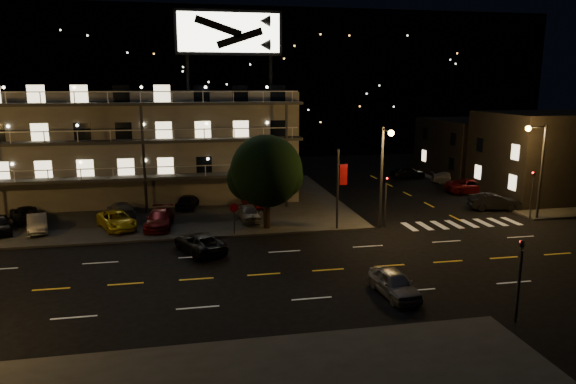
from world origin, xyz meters
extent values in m
plane|color=black|center=(0.00, 0.00, 0.00)|extent=(140.00, 140.00, 0.00)
cube|color=#32322F|center=(-14.00, 20.00, 0.07)|extent=(44.00, 24.00, 0.15)
cube|color=#32322F|center=(30.00, 20.00, 0.07)|extent=(16.00, 24.00, 0.15)
cube|color=gray|center=(-10.00, 24.00, 5.00)|extent=(28.00, 12.00, 10.00)
cube|color=gray|center=(-10.00, 24.00, 10.25)|extent=(28.00, 12.00, 0.50)
cube|color=#32322F|center=(-10.00, 17.10, 3.15)|extent=(28.00, 1.80, 0.25)
cube|color=#32322F|center=(-10.00, 17.10, 6.35)|extent=(28.00, 1.80, 0.25)
cube|color=#32322F|center=(-10.00, 17.10, 9.55)|extent=(28.00, 1.80, 0.25)
cylinder|color=black|center=(-6.00, 22.00, 12.25)|extent=(0.36, 0.36, 3.50)
cylinder|color=black|center=(2.00, 22.00, 12.25)|extent=(0.36, 0.36, 3.50)
cube|color=black|center=(-2.00, 22.00, 16.00)|extent=(10.20, 0.50, 4.20)
cube|color=white|center=(-2.00, 21.70, 16.00)|extent=(9.60, 0.06, 3.60)
cube|color=black|center=(30.00, 16.00, 4.25)|extent=(14.00, 10.00, 8.50)
cube|color=black|center=(30.00, 28.00, 3.50)|extent=(14.00, 12.00, 7.00)
cube|color=black|center=(0.00, 70.00, 12.00)|extent=(120.00, 20.00, 24.00)
cylinder|color=#2D2D30|center=(8.50, 8.30, 4.00)|extent=(0.20, 0.20, 8.00)
cylinder|color=#2D2D30|center=(8.50, 7.50, 7.80)|extent=(0.12, 1.80, 0.12)
sphere|color=#F7A23D|center=(8.50, 6.70, 7.70)|extent=(0.44, 0.44, 0.44)
cylinder|color=#2D2D30|center=(22.50, 8.30, 4.00)|extent=(0.20, 0.20, 8.00)
cylinder|color=#2D2D30|center=(21.70, 8.30, 7.80)|extent=(1.80, 0.12, 0.12)
sphere|color=#F7A23D|center=(20.90, 8.30, 7.70)|extent=(0.44, 0.44, 0.44)
cylinder|color=#2D2D30|center=(9.00, 8.50, 1.80)|extent=(0.14, 0.14, 3.60)
imported|color=black|center=(9.00, 8.50, 4.10)|extent=(0.20, 0.16, 1.00)
sphere|color=#FF0C0C|center=(9.00, 8.38, 4.00)|extent=(0.14, 0.14, 0.14)
cylinder|color=#2D2D30|center=(9.00, -8.50, 1.80)|extent=(0.14, 0.14, 3.60)
imported|color=black|center=(9.00, -8.50, 4.10)|extent=(0.20, 0.16, 1.00)
sphere|color=#FF0C0C|center=(9.00, -8.38, 4.00)|extent=(0.14, 0.14, 0.14)
cylinder|color=#2D2D30|center=(22.00, 8.50, 1.80)|extent=(0.14, 0.14, 3.60)
imported|color=black|center=(22.00, 8.50, 4.10)|extent=(0.16, 0.20, 1.00)
sphere|color=#FF0C0C|center=(21.88, 8.50, 4.00)|extent=(0.14, 0.14, 0.14)
cylinder|color=#2D2D30|center=(5.00, 8.40, 3.20)|extent=(0.16, 0.16, 6.40)
cube|color=#B40C18|center=(5.45, 8.40, 4.40)|extent=(0.60, 0.04, 1.60)
cylinder|color=#2D2D30|center=(-3.00, 8.60, 1.10)|extent=(0.08, 0.08, 2.20)
cylinder|color=#B40C18|center=(-3.00, 8.55, 2.15)|extent=(0.91, 0.04, 0.91)
cylinder|color=black|center=(-0.37, 9.57, 1.44)|extent=(0.54, 0.54, 2.59)
sphere|color=black|center=(-0.37, 9.57, 4.68)|extent=(5.60, 5.60, 5.60)
sphere|color=black|center=(-1.66, 10.00, 4.03)|extent=(3.45, 3.45, 3.45)
sphere|color=black|center=(0.81, 9.14, 4.24)|extent=(3.23, 3.23, 3.23)
imported|color=gray|center=(-17.77, 11.89, 0.80)|extent=(2.35, 4.17, 1.30)
imported|color=yellow|center=(-11.91, 11.66, 0.81)|extent=(3.85, 5.23, 1.32)
imported|color=#5E0D0F|center=(-8.65, 11.26, 0.84)|extent=(2.33, 4.92, 1.38)
imported|color=gray|center=(-1.49, 12.04, 0.79)|extent=(1.79, 3.85, 1.28)
imported|color=black|center=(-19.60, 15.42, 0.77)|extent=(3.60, 4.92, 1.24)
imported|color=gray|center=(-12.03, 15.31, 0.79)|extent=(3.08, 4.75, 1.28)
imported|color=black|center=(-6.39, 17.30, 0.82)|extent=(2.62, 4.22, 1.34)
imported|color=#5E0D0F|center=(-0.46, 16.70, 0.79)|extent=(2.40, 4.13, 1.29)
imported|color=black|center=(20.87, 12.01, 0.74)|extent=(4.74, 2.46, 1.49)
imported|color=#5E0D0F|center=(22.75, 19.16, 0.74)|extent=(5.54, 2.99, 1.48)
imported|color=gray|center=(23.39, 24.69, 0.64)|extent=(4.71, 2.90, 1.28)
imported|color=black|center=(19.87, 28.73, 0.71)|extent=(4.28, 1.91, 1.43)
imported|color=gray|center=(4.49, -4.38, 0.68)|extent=(1.94, 4.12, 1.36)
imported|color=black|center=(-5.67, 5.05, 0.67)|extent=(3.94, 5.33, 1.35)
camera|label=1|loc=(-6.09, -28.90, 11.23)|focal=32.00mm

